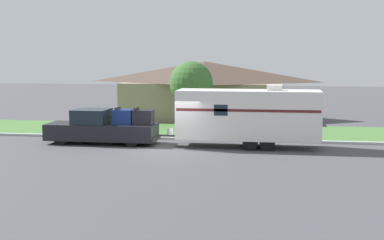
% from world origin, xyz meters
% --- Properties ---
extents(ground_plane, '(120.00, 120.00, 0.00)m').
position_xyz_m(ground_plane, '(0.00, 0.00, 0.00)').
color(ground_plane, '#47474C').
extents(curb_strip, '(80.00, 0.30, 0.14)m').
position_xyz_m(curb_strip, '(0.00, 3.75, 0.07)').
color(curb_strip, '#ADADA8').
rests_on(curb_strip, ground_plane).
extents(lawn_strip, '(80.00, 7.00, 0.03)m').
position_xyz_m(lawn_strip, '(0.00, 7.40, 0.01)').
color(lawn_strip, '#477538').
rests_on(lawn_strip, ground_plane).
extents(house_across_street, '(12.86, 7.98, 4.37)m').
position_xyz_m(house_across_street, '(-0.36, 14.92, 2.26)').
color(house_across_street, gray).
rests_on(house_across_street, ground_plane).
extents(pickup_truck, '(6.16, 2.00, 2.02)m').
position_xyz_m(pickup_truck, '(-4.30, 1.82, 0.88)').
color(pickup_truck, black).
rests_on(pickup_truck, ground_plane).
extents(travel_trailer, '(8.52, 2.21, 3.31)m').
position_xyz_m(travel_trailer, '(3.68, 1.82, 1.74)').
color(travel_trailer, black).
rests_on(travel_trailer, ground_plane).
extents(mailbox, '(0.48, 0.20, 1.41)m').
position_xyz_m(mailbox, '(2.03, 4.51, 1.08)').
color(mailbox, brown).
rests_on(mailbox, ground_plane).
extents(tree_in_yard, '(2.80, 2.80, 4.48)m').
position_xyz_m(tree_in_yard, '(-0.29, 7.60, 3.07)').
color(tree_in_yard, brown).
rests_on(tree_in_yard, ground_plane).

